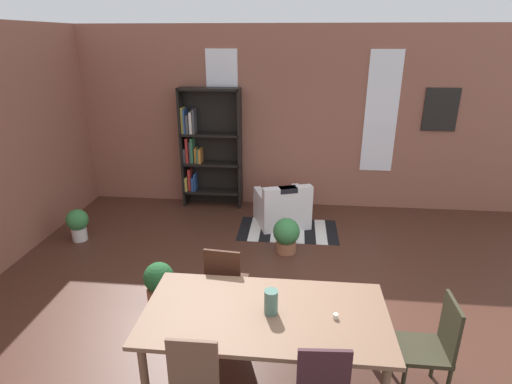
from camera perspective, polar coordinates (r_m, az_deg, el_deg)
The scene contains 16 objects.
ground_plane at distance 4.70m, azimuth 5.47°, elevation -18.33°, with size 10.20×10.20×0.00m, color #48281D.
back_wall_brick at distance 7.37m, azimuth 6.20°, elevation 10.01°, with size 8.84×0.12×3.17m, color #975B48.
window_pane_0 at distance 7.39m, azimuth -4.66°, elevation 11.35°, with size 0.55×0.02×2.06m, color white.
window_pane_1 at distance 7.41m, azimuth 17.10°, elevation 10.54°, with size 0.55×0.02×2.06m, color white.
dining_table at distance 3.71m, azimuth 1.30°, elevation -17.29°, with size 2.12×1.07×0.74m.
vase_on_table at distance 3.60m, azimuth 2.12°, elevation -15.10°, with size 0.12×0.12×0.22m, color #4C7266.
tealight_candle_0 at distance 3.65m, azimuth 11.07°, elevation -16.68°, with size 0.04×0.04×0.04m, color silver.
dining_chair_head_right at distance 3.99m, azimuth 23.49°, elevation -18.98°, with size 0.40×0.40×0.95m.
dining_chair_far_left at distance 4.47m, azimuth -4.27°, elevation -12.43°, with size 0.44×0.44×0.95m.
bookshelf_tall at distance 7.42m, azimuth -7.01°, elevation 6.18°, with size 1.08×0.30×2.15m.
armchair_white at distance 6.84m, azimuth 3.69°, elevation -2.27°, with size 1.01×1.01×0.75m.
potted_plant_by_shelf at distance 5.02m, azimuth -13.38°, elevation -12.21°, with size 0.35×0.35×0.52m.
potted_plant_corner at distance 5.96m, azimuth 4.26°, elevation -5.93°, with size 0.39×0.39×0.52m.
potted_plant_window at distance 6.84m, azimuth -23.66°, elevation -3.99°, with size 0.33×0.33×0.51m.
striped_rug at distance 6.71m, azimuth 4.48°, elevation -5.32°, with size 1.60×0.90×0.01m.
framed_picture at distance 7.64m, azimuth 24.42°, elevation 10.43°, with size 0.56×0.03×0.72m, color black.
Camera 1 is at (-0.06, -3.64, 2.96)m, focal length 28.61 mm.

